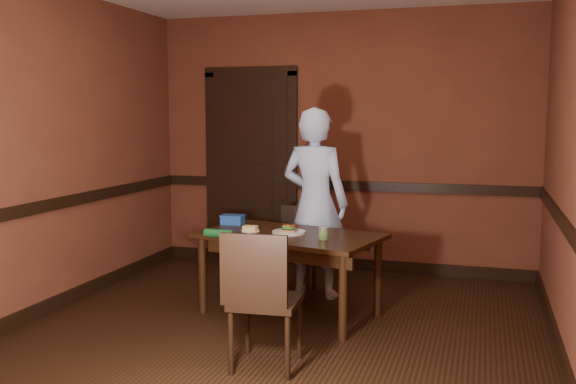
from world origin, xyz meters
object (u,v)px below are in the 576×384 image
Objects in this scene: sauce_jar at (324,234)px; food_tub at (233,220)px; dining_table at (289,274)px; chair_far at (295,250)px; chair_near at (266,298)px; sandwich_plate at (289,231)px; person at (315,203)px; cheese_saucer at (250,229)px.

sauce_jar reaches higher than food_tub.
dining_table is 0.67m from chair_far.
food_tub is at bearing -64.65° from chair_near.
dining_table is at bearing -32.71° from sandwich_plate.
chair_near is 0.54× the size of person.
sauce_jar is at bearing 118.75° from person.
person is at bearing 98.21° from dining_table.
sauce_jar is (0.48, -0.82, 0.33)m from chair_far.
cheese_saucer is at bearing 66.89° from person.
sandwich_plate is (-0.01, 0.00, 0.36)m from dining_table.
chair_near reaches higher than dining_table.
chair_far is 0.68m from food_tub.
person is at bearing 57.54° from cheese_saucer.
person is at bearing 24.70° from food_tub.
chair_near is 4.48× the size of food_tub.
chair_far reaches higher than sauce_jar.
chair_far is 0.46× the size of person.
chair_far is at bearing 102.44° from sandwich_plate.
cheese_saucer reaches higher than dining_table.
dining_table is 7.08× the size of food_tub.
sandwich_plate is at bearing -26.30° from food_tub.
sauce_jar is (0.33, -0.17, 0.03)m from sandwich_plate.
sandwich_plate reaches higher than cheese_saucer.
cheese_saucer is (-0.34, -0.01, 0.36)m from dining_table.
sandwich_plate is at bearing 2.07° from cheese_saucer.
food_tub is at bearing 169.53° from dining_table.
sauce_jar is at bearing -13.58° from cheese_saucer.
person is 0.75m from cheese_saucer.
chair_far is (-0.15, 0.65, 0.06)m from dining_table.
person reaches higher than cheese_saucer.
dining_table is 0.49m from cheese_saucer.
person is 18.17× the size of sauce_jar.
chair_near is 0.98m from sauce_jar.
person is (-0.12, 1.70, 0.39)m from chair_near.
dining_table is 0.36m from sandwich_plate.
sauce_jar is (0.27, -0.78, -0.13)m from person.
sauce_jar reaches higher than cheese_saucer.
sauce_jar is at bearing -27.34° from sandwich_plate.
sandwich_plate is (0.14, -0.64, 0.30)m from chair_far.
chair_far is 3.86× the size of food_tub.
person reaches higher than sandwich_plate.
dining_table is at bearing 152.75° from sauce_jar.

